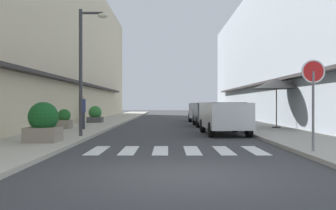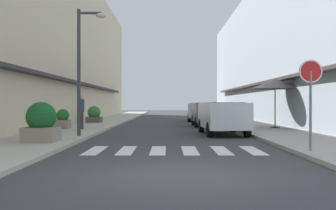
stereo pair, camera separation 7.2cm
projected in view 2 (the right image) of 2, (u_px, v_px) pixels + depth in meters
ground_plane at (172, 124)px, 26.83m from camera, size 106.40×106.40×0.00m
sidewalk_left at (103, 123)px, 26.84m from camera, size 3.09×67.71×0.12m
sidewalk_right at (241, 123)px, 26.81m from camera, size 3.09×67.71×0.12m
building_row_left at (52, 44)px, 28.25m from camera, size 5.50×45.53×11.72m
building_row_right at (292, 51)px, 28.19m from camera, size 5.50×45.53×10.64m
crosswalk at (175, 150)px, 11.39m from camera, size 5.20×2.20×0.01m
parked_car_near at (224, 114)px, 17.22m from camera, size 1.95×4.26×1.47m
parked_car_mid at (209, 111)px, 23.66m from camera, size 1.84×4.12×1.47m
parked_car_far at (200, 110)px, 30.30m from camera, size 1.96×4.36×1.47m
round_street_sign at (312, 81)px, 10.33m from camera, size 0.65×0.07×2.50m
street_lamp at (85, 58)px, 15.20m from camera, size 1.19×0.28×5.09m
cafe_umbrella at (277, 84)px, 20.28m from camera, size 2.58×2.58×2.64m
planter_corner at (43, 123)px, 12.90m from camera, size 1.08×1.08×1.36m
planter_midblock at (64, 119)px, 19.66m from camera, size 0.71×0.71×1.02m
planter_far at (96, 115)px, 25.96m from camera, size 1.00×1.00×1.13m
pedestrian_walking_near at (82, 111)px, 19.18m from camera, size 0.34×0.34×1.75m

